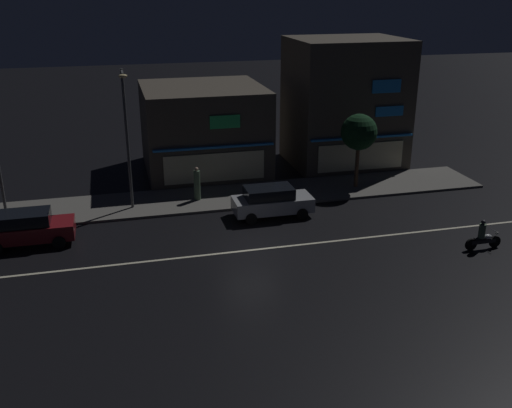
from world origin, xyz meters
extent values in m
plane|color=black|center=(0.00, 0.00, 0.00)|extent=(140.00, 140.00, 0.00)
cube|color=beige|center=(0.00, 0.00, 0.01)|extent=(30.84, 0.16, 0.01)
cube|color=#5B5954|center=(0.00, 7.35, 0.07)|extent=(32.46, 4.16, 0.14)
cube|color=#4C443A|center=(0.00, 13.37, 2.83)|extent=(7.85, 7.78, 5.67)
cube|color=#268CF2|center=(0.00, 9.36, 2.60)|extent=(7.46, 0.24, 0.12)
cube|color=#33E572|center=(0.70, 9.42, 4.13)|extent=(1.86, 0.08, 0.80)
cube|color=beige|center=(0.00, 9.42, 1.30)|extent=(6.28, 0.06, 1.80)
cube|color=#4C443A|center=(9.74, 12.61, 4.28)|extent=(7.41, 6.27, 8.56)
cube|color=#268CF2|center=(9.74, 9.36, 2.60)|extent=(7.04, 0.24, 0.12)
cube|color=#268CF2|center=(11.52, 9.42, 4.22)|extent=(1.94, 0.08, 0.64)
cube|color=#268CF2|center=(11.19, 9.42, 5.84)|extent=(1.95, 0.08, 0.84)
cube|color=beige|center=(9.74, 9.42, 1.30)|extent=(5.93, 0.06, 1.80)
cylinder|color=#47494C|center=(-5.20, 6.84, 3.98)|extent=(0.16, 0.16, 7.69)
cube|color=#47494C|center=(-5.20, 6.14, 7.73)|extent=(0.10, 1.40, 0.10)
ellipsoid|color=#F9E099|center=(-5.20, 5.44, 7.65)|extent=(0.44, 0.32, 0.20)
cylinder|color=#4C664C|center=(-1.45, 7.18, 1.01)|extent=(0.37, 0.37, 1.74)
sphere|color=tan|center=(-1.45, 7.18, 1.99)|extent=(0.22, 0.22, 0.22)
cylinder|color=#473323|center=(8.44, 7.10, 1.43)|extent=(0.24, 0.24, 2.57)
sphere|color=black|center=(8.44, 7.10, 3.59)|extent=(2.19, 2.19, 2.19)
cube|color=#9EA0A5|center=(2.20, 4.00, 0.69)|extent=(4.30, 1.78, 0.76)
cube|color=black|center=(1.98, 4.00, 1.37)|extent=(2.58, 1.57, 0.60)
cube|color=#F9F2CC|center=(4.31, 4.61, 0.79)|extent=(0.08, 0.20, 0.12)
cube|color=#F9F2CC|center=(4.31, 3.40, 0.79)|extent=(0.08, 0.20, 0.12)
cylinder|color=black|center=(3.62, 4.89, 0.31)|extent=(0.62, 0.20, 0.62)
cylinder|color=black|center=(3.62, 3.11, 0.31)|extent=(0.62, 0.20, 0.62)
cylinder|color=black|center=(0.78, 4.89, 0.31)|extent=(0.62, 0.20, 0.62)
cylinder|color=black|center=(0.78, 3.11, 0.31)|extent=(0.62, 0.20, 0.62)
cube|color=maroon|center=(-10.31, 3.36, 0.69)|extent=(4.30, 1.78, 0.76)
cube|color=black|center=(-10.52, 3.36, 1.37)|extent=(2.58, 1.57, 0.60)
cube|color=#F9F2CC|center=(-8.20, 3.97, 0.79)|extent=(0.08, 0.20, 0.12)
cube|color=#F9F2CC|center=(-8.20, 2.76, 0.79)|extent=(0.08, 0.20, 0.12)
cylinder|color=black|center=(-8.89, 4.25, 0.31)|extent=(0.62, 0.20, 0.62)
cylinder|color=black|center=(-8.89, 2.47, 0.31)|extent=(0.62, 0.20, 0.62)
cylinder|color=black|center=(-11.73, 4.25, 0.31)|extent=(0.62, 0.20, 0.62)
cylinder|color=black|center=(11.49, -2.57, 0.30)|extent=(0.60, 0.08, 0.60)
cylinder|color=black|center=(10.19, -2.57, 0.30)|extent=(0.60, 0.10, 0.60)
cube|color=black|center=(10.84, -2.57, 0.40)|extent=(1.30, 0.14, 0.20)
ellipsoid|color=#B2B7BC|center=(11.04, -2.57, 0.62)|extent=(0.44, 0.26, 0.24)
cube|color=black|center=(10.64, -2.57, 0.55)|extent=(0.56, 0.22, 0.10)
cylinder|color=slate|center=(11.44, -2.57, 0.85)|extent=(0.03, 0.60, 0.03)
sphere|color=white|center=(11.53, -2.57, 0.75)|extent=(0.14, 0.14, 0.14)
cylinder|color=#4C664C|center=(10.69, -2.57, 0.95)|extent=(0.32, 0.32, 0.70)
sphere|color=#333338|center=(10.69, -2.57, 1.41)|extent=(0.22, 0.22, 0.22)
cone|color=orange|center=(1.71, 4.18, 0.28)|extent=(0.36, 0.36, 0.55)
camera|label=1|loc=(-5.93, -24.45, 11.99)|focal=40.75mm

